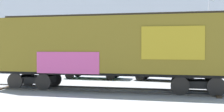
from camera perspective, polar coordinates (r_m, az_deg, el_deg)
The scene contains 7 objects.
ground_plane at distance 15.59m, azimuth -1.68°, elevation -6.92°, with size 260.00×260.00×0.00m, color #B2B5BC.
track at distance 15.41m, azimuth 1.32°, elevation -6.88°, with size 60.00×2.60×0.08m.
freight_car at distance 15.31m, azimuth -0.20°, elevation 1.98°, with size 13.16×3.02×4.16m.
flagpole at distance 29.08m, azimuth 19.11°, elevation 7.44°, with size 0.74×1.53×8.03m.
hillside at distance 71.92m, azimuth 9.29°, elevation 4.91°, with size 133.89×42.40×17.20m.
parked_car_green at distance 21.24m, azimuth -4.05°, elevation -2.23°, with size 4.59×2.05×1.67m.
parked_car_black at distance 20.17m, azimuth 10.20°, elevation -2.62°, with size 4.50×2.36×1.64m.
Camera 1 is at (3.70, -14.95, 2.40)m, focal length 45.38 mm.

